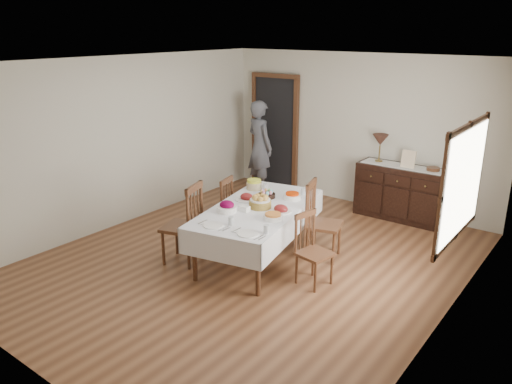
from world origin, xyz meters
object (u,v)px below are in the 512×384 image
Objects in this scene: chair_right_far at (320,220)px; person at (260,144)px; chair_left_near at (185,223)px; table_lamp at (380,141)px; chair_left_far at (219,207)px; chair_right_near at (312,249)px; sideboard at (402,193)px; dining_table at (258,213)px.

chair_right_far is 3.03m from person.
table_lamp is at bearing 142.08° from chair_left_near.
chair_right_near is (1.82, -0.39, -0.02)m from chair_left_far.
sideboard is at bearing 135.32° from chair_left_near.
chair_right_far reaches higher than sideboard.
chair_left_far reaches higher than chair_right_near.
chair_left_near is 0.93m from chair_left_far.
chair_left_near is at bearing -147.63° from dining_table.
chair_left_far is 2.87m from table_lamp.
chair_left_far reaches higher than sideboard.
chair_right_far reaches higher than chair_left_far.
chair_right_far is at bearing -86.79° from table_lamp.
chair_right_far is (0.64, 0.54, -0.11)m from dining_table.
chair_left_near is 3.24m from person.
dining_table is 0.96m from chair_left_near.
person reaches higher than dining_table.
person reaches higher than table_lamp.
person is at bearing -171.82° from chair_left_far.
sideboard is 2.77m from person.
dining_table is 5.04× the size of table_lamp.
chair_left_near is at bearing -117.12° from sideboard.
table_lamp is (0.53, 2.61, 0.59)m from dining_table.
chair_right_near is (0.93, -0.16, -0.19)m from dining_table.
table_lamp is at bearing 66.90° from dining_table.
sideboard is at bearing 9.51° from chair_right_near.
person is (-2.67, 2.53, 0.47)m from chair_right_near.
chair_left_near is (-0.69, -0.67, -0.09)m from dining_table.
chair_right_near is 2.75m from sideboard.
sideboard is 0.92m from table_lamp.
sideboard is (0.98, 2.59, -0.20)m from dining_table.
dining_table is 2.78m from sideboard.
person is (-1.05, 3.04, 0.37)m from chair_left_near.
chair_left_near reaches higher than chair_right_far.
chair_left_near is at bearing 118.05° from chair_right_near.
chair_right_near is at bearing -81.68° from table_lamp.
chair_left_near reaches higher than chair_right_near.
sideboard is at bearing 57.60° from dining_table.
chair_left_far is at bearing 88.33° from chair_right_near.
chair_left_near is 1.18× the size of chair_left_far.
dining_table is at bearing 145.14° from person.
chair_left_near is at bearing -110.36° from table_lamp.
dining_table is 2.59× the size of chair_right_near.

